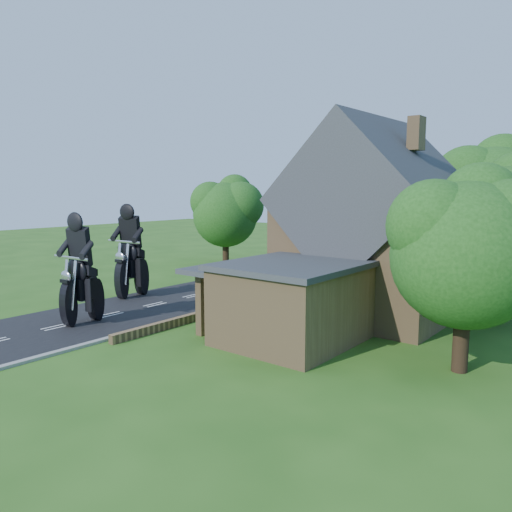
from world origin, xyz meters
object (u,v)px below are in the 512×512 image
Objects in this scene: house at (375,231)px; motorcycle_lead at (82,307)px; garden_wall at (268,297)px; annex at (290,301)px; motorcycle_follow at (132,283)px.

motorcycle_lead is at bearing -132.97° from house.
house is (6.19, 1.00, 4.14)m from garden_wall.
house is 15.22m from motorcycle_lead.
garden_wall is 8.19m from annex.
motorcycle_follow reaches higher than garden_wall.
annex is 12.69m from motorcycle_follow.
garden_wall is 7.52m from house.
house is 1.45× the size of annex.
motorcycle_lead is (-10.10, -10.84, -3.53)m from house.
annex is at bearing -160.40° from motorcycle_lead.
motorcycle_lead is 6.18m from motorcycle_follow.
garden_wall is 3.12× the size of annex.
house is 14.73m from motorcycle_follow.
house is at bearing 9.17° from garden_wall.
motorcycle_follow is (-7.02, -4.50, 0.65)m from garden_wall.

